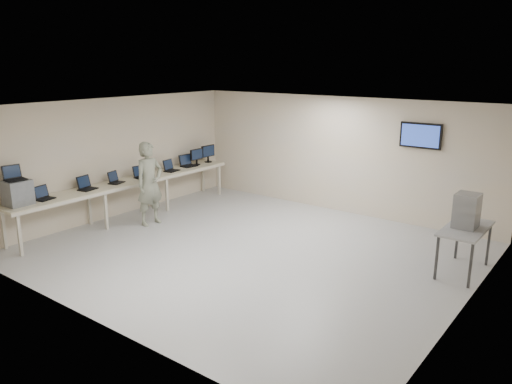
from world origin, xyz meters
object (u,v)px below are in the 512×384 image
Objects in this scene: side_table at (466,231)px; soldier at (150,184)px; workbench at (129,184)px; equipment_box at (18,193)px.

soldier is at bearing -167.01° from side_table.
workbench is 3.19× the size of soldier.
equipment_box is at bearing 166.55° from soldier.
side_table is at bearing 27.96° from equipment_box.
workbench is 0.77m from soldier.
equipment_box is 0.35× the size of side_table.
side_table is at bearing 11.43° from workbench.
side_table is (6.43, 1.48, -0.19)m from soldier.
equipment_box is 8.32m from side_table.
workbench is 2.63m from equipment_box.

